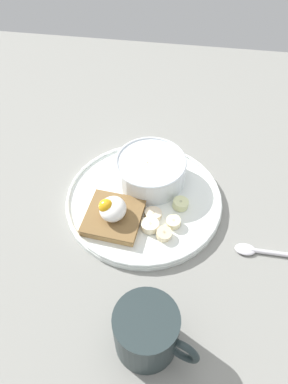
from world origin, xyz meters
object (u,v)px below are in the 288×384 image
(toast_slice, at_px, (114,217))
(banana_slice_back, at_px, (150,225))
(spoon, at_px, (257,251))
(oatmeal_bowl, at_px, (151,170))
(banana_slice_right, at_px, (153,214))
(banana_slice_inner, at_px, (164,234))
(banana_slice_left, at_px, (181,204))
(poached_egg, at_px, (112,208))
(coffee_mug, at_px, (147,332))
(banana_slice_front, at_px, (173,222))

(toast_slice, bearing_deg, banana_slice_back, 83.25)
(banana_slice_back, distance_m, spoon, 0.19)
(oatmeal_bowl, bearing_deg, banana_slice_right, 10.73)
(oatmeal_bowl, bearing_deg, spoon, 57.04)
(toast_slice, xyz_separation_m, spoon, (0.02, 0.26, -0.01))
(toast_slice, relative_size, banana_slice_inner, 2.72)
(banana_slice_inner, bearing_deg, banana_slice_right, -149.80)
(banana_slice_left, bearing_deg, toast_slice, -67.40)
(toast_slice, relative_size, poached_egg, 2.04)
(banana_slice_left, distance_m, banana_slice_back, 0.07)
(oatmeal_bowl, height_order, coffee_mug, coffee_mug)
(poached_egg, bearing_deg, oatmeal_bowl, 153.24)
(poached_egg, xyz_separation_m, banana_slice_front, (-0.01, 0.11, -0.03))
(poached_egg, xyz_separation_m, banana_slice_left, (-0.05, 0.12, -0.03))
(coffee_mug, xyz_separation_m, spoon, (-0.18, 0.17, -0.04))
(oatmeal_bowl, distance_m, banana_slice_left, 0.09)
(toast_slice, xyz_separation_m, poached_egg, (0.00, -0.00, 0.02))
(oatmeal_bowl, xyz_separation_m, banana_slice_left, (0.06, 0.06, -0.02))
(banana_slice_left, height_order, banana_slice_inner, banana_slice_left)
(toast_slice, relative_size, coffee_mug, 0.89)
(oatmeal_bowl, relative_size, toast_slice, 1.27)
(toast_slice, relative_size, banana_slice_front, 3.00)
(banana_slice_right, height_order, coffee_mug, coffee_mug)
(oatmeal_bowl, height_order, banana_slice_back, oatmeal_bowl)
(toast_slice, height_order, poached_egg, poached_egg)
(banana_slice_front, height_order, banana_slice_inner, same)
(toast_slice, height_order, banana_slice_front, toast_slice)
(banana_slice_front, bearing_deg, poached_egg, -86.98)
(coffee_mug, height_order, spoon, coffee_mug)
(toast_slice, relative_size, spoon, 1.03)
(banana_slice_left, relative_size, coffee_mug, 0.35)
(banana_slice_front, bearing_deg, banana_slice_inner, -26.69)
(poached_egg, relative_size, banana_slice_inner, 1.33)
(poached_egg, bearing_deg, coffee_mug, 24.18)
(toast_slice, height_order, banana_slice_left, same)
(banana_slice_front, distance_m, banana_slice_right, 0.04)
(banana_slice_back, relative_size, coffee_mug, 0.37)
(banana_slice_back, distance_m, coffee_mug, 0.20)
(banana_slice_inner, relative_size, spoon, 0.38)
(poached_egg, distance_m, spoon, 0.26)
(banana_slice_left, xyz_separation_m, spoon, (0.07, 0.14, -0.01))
(banana_slice_front, relative_size, banana_slice_left, 0.85)
(oatmeal_bowl, bearing_deg, banana_slice_back, 7.31)
(spoon, bearing_deg, banana_slice_left, -117.66)
(oatmeal_bowl, bearing_deg, poached_egg, -26.76)
(banana_slice_front, height_order, banana_slice_left, banana_slice_left)
(banana_slice_front, bearing_deg, coffee_mug, -4.86)
(oatmeal_bowl, height_order, spoon, oatmeal_bowl)
(banana_slice_front, distance_m, coffee_mug, 0.21)
(oatmeal_bowl, xyz_separation_m, banana_slice_inner, (0.13, 0.04, -0.02))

